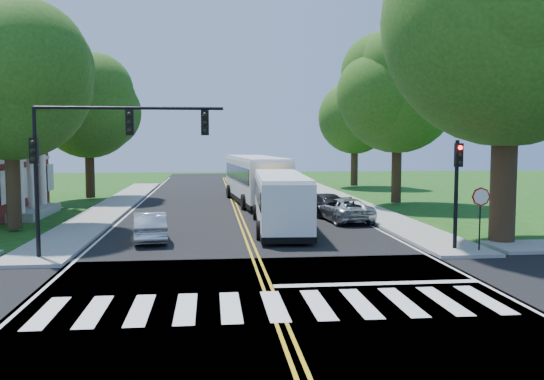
{
  "coord_description": "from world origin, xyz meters",
  "views": [
    {
      "loc": [
        -1.71,
        -15.79,
        4.48
      ],
      "look_at": [
        0.94,
        8.86,
        2.4
      ],
      "focal_mm": 38.0,
      "sensor_mm": 36.0,
      "label": 1
    }
  ],
  "objects": [
    {
      "name": "sidewalk_ne",
      "position": [
        8.3,
        25.0,
        0.07
      ],
      "size": [
        2.6,
        40.0,
        0.15
      ],
      "primitive_type": "cube",
      "color": "gray",
      "rests_on": "ground"
    },
    {
      "name": "ground",
      "position": [
        0.0,
        0.0,
        0.0
      ],
      "size": [
        140.0,
        140.0,
        0.0
      ],
      "primitive_type": "plane",
      "color": "#114611",
      "rests_on": "ground"
    },
    {
      "name": "suv",
      "position": [
        5.76,
        15.68,
        0.68
      ],
      "size": [
        2.68,
        4.99,
        1.33
      ],
      "primitive_type": "imported",
      "rotation": [
        0.0,
        0.0,
        3.24
      ],
      "color": "silver",
      "rests_on": "road"
    },
    {
      "name": "stop_sign",
      "position": [
        9.0,
        5.98,
        2.03
      ],
      "size": [
        0.76,
        0.08,
        2.53
      ],
      "color": "black",
      "rests_on": "ground"
    },
    {
      "name": "dark_sedan",
      "position": [
        5.04,
        18.44,
        0.7
      ],
      "size": [
        2.93,
        5.03,
        1.37
      ],
      "primitive_type": "imported",
      "rotation": [
        0.0,
        0.0,
        3.37
      ],
      "color": "black",
      "rests_on": "road"
    },
    {
      "name": "signal_ne",
      "position": [
        8.2,
        6.44,
        2.96
      ],
      "size": [
        0.3,
        0.46,
        4.4
      ],
      "color": "black",
      "rests_on": "ground"
    },
    {
      "name": "edge_line_e",
      "position": [
        6.8,
        22.0,
        0.01
      ],
      "size": [
        0.12,
        70.0,
        0.01
      ],
      "primitive_type": "cube",
      "color": "silver",
      "rests_on": "road"
    },
    {
      "name": "bus_lead",
      "position": [
        1.87,
        13.44,
        1.5
      ],
      "size": [
        3.07,
        11.02,
        2.82
      ],
      "rotation": [
        0.0,
        0.0,
        3.09
      ],
      "color": "silver",
      "rests_on": "road"
    },
    {
      "name": "hatchback",
      "position": [
        -4.45,
        10.27,
        0.67
      ],
      "size": [
        1.91,
        4.16,
        1.32
      ],
      "primitive_type": "imported",
      "rotation": [
        0.0,
        0.0,
        3.27
      ],
      "color": "silver",
      "rests_on": "road"
    },
    {
      "name": "tree_ne_big",
      "position": [
        11.0,
        8.0,
        9.62
      ],
      "size": [
        10.8,
        10.8,
        14.91
      ],
      "color": "#351F15",
      "rests_on": "ground"
    },
    {
      "name": "crosswalk",
      "position": [
        0.0,
        -0.5,
        0.02
      ],
      "size": [
        12.6,
        3.0,
        0.01
      ],
      "primitive_type": "cube",
      "color": "silver",
      "rests_on": "road"
    },
    {
      "name": "tree_east_far",
      "position": [
        12.5,
        40.0,
        6.86
      ],
      "size": [
        7.2,
        7.2,
        10.34
      ],
      "color": "#351F15",
      "rests_on": "ground"
    },
    {
      "name": "stop_bar",
      "position": [
        3.5,
        1.6,
        0.02
      ],
      "size": [
        6.6,
        0.4,
        0.01
      ],
      "primitive_type": "cube",
      "color": "silver",
      "rests_on": "road"
    },
    {
      "name": "road",
      "position": [
        0.0,
        18.0,
        0.01
      ],
      "size": [
        14.0,
        96.0,
        0.01
      ],
      "primitive_type": "cube",
      "color": "black",
      "rests_on": "ground"
    },
    {
      "name": "tree_east_mid",
      "position": [
        11.5,
        24.0,
        7.86
      ],
      "size": [
        8.4,
        8.4,
        11.93
      ],
      "color": "#351F15",
      "rests_on": "ground"
    },
    {
      "name": "cross_road",
      "position": [
        0.0,
        0.0,
        0.01
      ],
      "size": [
        60.0,
        12.0,
        0.01
      ],
      "primitive_type": "cube",
      "color": "black",
      "rests_on": "ground"
    },
    {
      "name": "bus_follow",
      "position": [
        1.56,
        25.9,
        1.8
      ],
      "size": [
        3.99,
        13.31,
        3.4
      ],
      "rotation": [
        0.0,
        0.0,
        3.23
      ],
      "color": "silver",
      "rests_on": "road"
    },
    {
      "name": "center_line",
      "position": [
        0.0,
        22.0,
        0.01
      ],
      "size": [
        0.36,
        70.0,
        0.01
      ],
      "primitive_type": "cube",
      "color": "gold",
      "rests_on": "road"
    },
    {
      "name": "signal_nw",
      "position": [
        -5.86,
        6.43,
        4.38
      ],
      "size": [
        7.15,
        0.46,
        5.66
      ],
      "color": "black",
      "rests_on": "ground"
    },
    {
      "name": "tree_west_near",
      "position": [
        -11.5,
        14.0,
        7.53
      ],
      "size": [
        8.0,
        8.0,
        11.4
      ],
      "color": "#351F15",
      "rests_on": "ground"
    },
    {
      "name": "edge_line_w",
      "position": [
        -6.8,
        22.0,
        0.01
      ],
      "size": [
        0.12,
        70.0,
        0.01
      ],
      "primitive_type": "cube",
      "color": "silver",
      "rests_on": "road"
    },
    {
      "name": "tree_west_far",
      "position": [
        -11.0,
        30.0,
        7.0
      ],
      "size": [
        7.6,
        7.6,
        10.67
      ],
      "color": "#351F15",
      "rests_on": "ground"
    },
    {
      "name": "sidewalk_nw",
      "position": [
        -8.3,
        25.0,
        0.07
      ],
      "size": [
        2.6,
        40.0,
        0.15
      ],
      "primitive_type": "cube",
      "color": "gray",
      "rests_on": "ground"
    }
  ]
}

